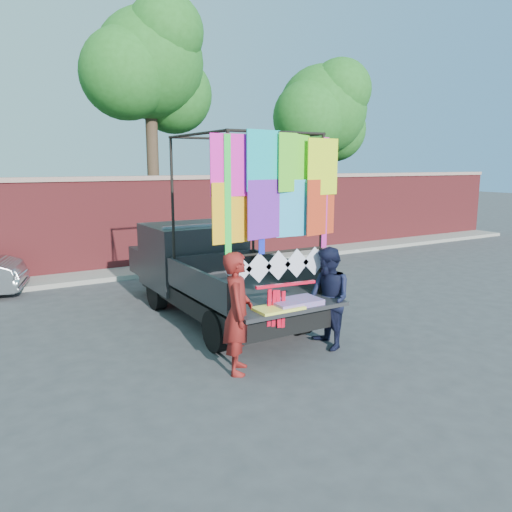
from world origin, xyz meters
TOP-DOWN VIEW (x-y plane):
  - ground at (0.00, 0.00)m, footprint 90.00×90.00m
  - brick_wall at (0.00, 7.00)m, footprint 30.00×0.45m
  - curb at (0.00, 6.30)m, footprint 30.00×1.20m
  - tree_mid at (1.02, 8.12)m, footprint 4.20×3.30m
  - tree_right at (7.52, 8.12)m, footprint 4.20×3.30m
  - pickup_truck at (-0.11, 2.20)m, footprint 2.16×5.42m
  - woman at (-1.00, -0.80)m, footprint 0.68×0.76m
  - man at (0.70, -0.70)m, footprint 0.75×0.89m
  - streamer_bundle at (-0.26, -0.76)m, footprint 0.98×0.17m

SIDE VIEW (x-z plane):
  - ground at x=0.00m, z-range 0.00..0.00m
  - curb at x=0.00m, z-range 0.00..0.12m
  - man at x=0.70m, z-range 0.00..1.64m
  - pickup_truck at x=-0.11m, z-range -0.85..2.57m
  - woman at x=-1.00m, z-range 0.00..1.74m
  - streamer_bundle at x=-0.26m, z-range 0.63..1.30m
  - brick_wall at x=0.00m, z-range 0.02..2.63m
  - tree_right at x=7.52m, z-range 1.44..8.06m
  - tree_mid at x=1.02m, z-range 1.83..9.56m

